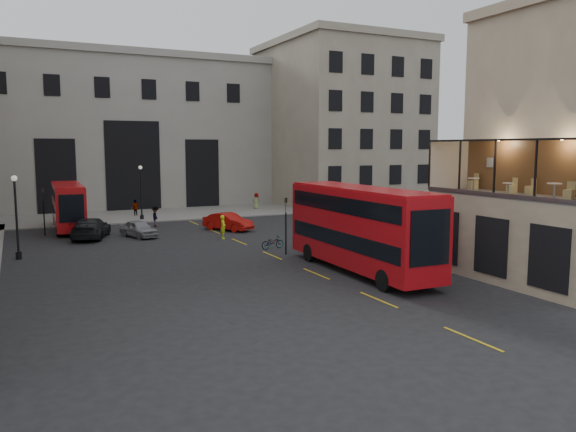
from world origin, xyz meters
name	(u,v)px	position (x,y,z in m)	size (l,w,h in m)	color
ground	(413,295)	(0.00, 0.00, 0.00)	(140.00, 140.00, 0.00)	black
host_building_main	(563,134)	(9.95, 0.00, 7.79)	(7.26, 11.40, 15.10)	tan
host_frontage	(512,239)	(6.50, 0.00, 2.25)	(3.00, 11.00, 4.50)	tan
cafe_floor	(515,196)	(6.50, 0.00, 4.55)	(3.00, 10.00, 0.10)	slate
gateway	(124,128)	(-5.00, 47.99, 9.39)	(35.00, 10.60, 18.00)	#9D9A92
building_right	(340,121)	(20.00, 39.97, 10.39)	(16.60, 18.60, 20.00)	#9F9680
pavement_far	(134,215)	(-6.00, 38.00, 0.06)	(40.00, 12.00, 0.12)	slate
traffic_light_near	(286,218)	(-1.00, 12.00, 2.42)	(0.16, 0.20, 3.80)	black
traffic_light_far	(43,205)	(-15.00, 28.00, 2.42)	(0.16, 0.20, 3.80)	black
street_lamp_a	(17,222)	(-17.00, 18.00, 2.39)	(0.36, 0.36, 5.33)	black
street_lamp_b	(141,196)	(-6.00, 34.00, 2.39)	(0.36, 0.36, 5.33)	black
bus_near	(360,225)	(0.50, 5.39, 2.72)	(3.04, 12.20, 4.85)	#AB0B12
bus_far	(68,204)	(-12.97, 30.31, 2.24)	(2.57, 10.03, 3.98)	#AF0C0F
car_a	(139,229)	(-8.33, 23.66, 0.67)	(1.59, 3.94, 1.34)	gray
car_b	(228,222)	(-0.72, 24.00, 0.75)	(1.58, 4.53, 1.49)	#A90E0A
car_c	(91,228)	(-11.82, 24.68, 0.81)	(2.27, 5.58, 1.62)	black
bicycle	(272,242)	(-0.92, 14.32, 0.45)	(0.60, 1.72, 0.90)	gray
cyclist	(223,227)	(-2.57, 19.99, 0.92)	(0.67, 0.44, 1.84)	#C7E518
pedestrian_b	(156,217)	(-5.80, 28.96, 0.91)	(1.17, 0.67, 1.81)	gray
pedestrian_c	(135,208)	(-5.98, 37.25, 0.87)	(1.02, 0.42, 1.73)	gray
pedestrian_d	(256,201)	(7.82, 38.06, 0.95)	(0.93, 0.60, 1.89)	gray
cafe_table_near	(554,189)	(5.62, -3.08, 5.15)	(0.66, 0.66, 0.83)	beige
cafe_table_mid	(508,187)	(5.58, -0.38, 5.05)	(0.55, 0.55, 0.69)	beige
cafe_table_far	(474,183)	(6.01, 2.46, 5.12)	(0.63, 0.63, 0.79)	white
cafe_chair_a	(569,194)	(7.04, -2.78, 4.86)	(0.49, 0.49, 0.84)	tan
cafe_chair_b	(531,190)	(7.50, -0.13, 4.86)	(0.50, 0.50, 0.84)	tan
cafe_chair_c	(512,189)	(7.26, 0.89, 4.86)	(0.51, 0.51, 0.85)	#D2BF79
cafe_chair_d	(473,184)	(7.53, 4.05, 4.89)	(0.55, 0.55, 0.95)	tan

